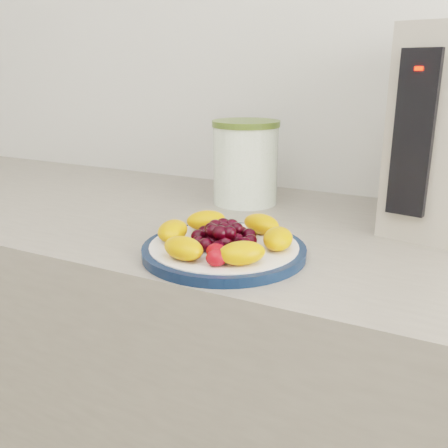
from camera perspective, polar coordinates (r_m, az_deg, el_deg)
The scene contains 9 objects.
wall_back at distance 1.15m, azimuth 16.12°, elevation 23.00°, with size 3.50×0.02×2.60m, color silver.
counter at distance 1.11m, azimuth 8.60°, elevation -23.47°, with size 3.50×0.60×0.90m, color gray.
plate_rim at distance 0.76m, azimuth -0.00°, elevation -3.04°, with size 0.25×0.25×0.01m, color #0D1E3B.
plate_face at distance 0.76m, azimuth -0.00°, elevation -2.97°, with size 0.23×0.23×0.02m, color white.
canister at distance 1.05m, azimuth 2.47°, elevation 6.70°, with size 0.13×0.13×0.16m, color #417523.
canister_lid at distance 1.04m, azimuth 2.53°, elevation 11.40°, with size 0.14×0.14×0.01m, color #536729.
appliance_panel at distance 0.84m, azimuth 20.87°, elevation 9.52°, with size 0.06×0.02×0.25m, color black.
appliance_led at distance 0.82m, azimuth 21.39°, elevation 16.22°, with size 0.01×0.01×0.01m, color #FF0C05.
fruit_plate at distance 0.75m, azimuth -0.03°, elevation -1.38°, with size 0.22×0.22×0.04m.
Camera 1 is at (0.24, 0.39, 1.17)m, focal length 40.00 mm.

